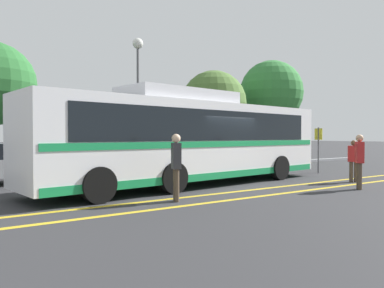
{
  "coord_description": "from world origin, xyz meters",
  "views": [
    {
      "loc": [
        -8.77,
        -11.12,
        1.82
      ],
      "look_at": [
        -0.97,
        0.29,
        1.52
      ],
      "focal_mm": 35.0,
      "sensor_mm": 36.0,
      "label": 1
    }
  ],
  "objects_px": {
    "tree_1": "(214,104)",
    "pedestrian_0": "(359,158)",
    "pedestrian_2": "(354,158)",
    "parked_car_2": "(123,159)",
    "parked_car_3": "(221,156)",
    "tree_2": "(271,92)",
    "street_lamp": "(138,70)",
    "transit_bus": "(192,138)",
    "pedestrian_1": "(176,163)",
    "bus_stop_sign": "(318,144)"
  },
  "relations": [
    {
      "from": "pedestrian_2",
      "to": "tree_2",
      "type": "bearing_deg",
      "value": -69.01
    },
    {
      "from": "pedestrian_1",
      "to": "street_lamp",
      "type": "xyz_separation_m",
      "value": [
        3.54,
        9.57,
        4.28
      ]
    },
    {
      "from": "transit_bus",
      "to": "pedestrian_1",
      "type": "distance_m",
      "value": 3.57
    },
    {
      "from": "tree_1",
      "to": "parked_car_2",
      "type": "bearing_deg",
      "value": -155.33
    },
    {
      "from": "parked_car_3",
      "to": "parked_car_2",
      "type": "bearing_deg",
      "value": 91.98
    },
    {
      "from": "street_lamp",
      "to": "bus_stop_sign",
      "type": "bearing_deg",
      "value": -46.18
    },
    {
      "from": "parked_car_3",
      "to": "bus_stop_sign",
      "type": "relative_size",
      "value": 1.9
    },
    {
      "from": "street_lamp",
      "to": "tree_1",
      "type": "xyz_separation_m",
      "value": [
        5.71,
        0.71,
        -1.47
      ]
    },
    {
      "from": "pedestrian_0",
      "to": "transit_bus",
      "type": "bearing_deg",
      "value": -90.12
    },
    {
      "from": "pedestrian_0",
      "to": "tree_2",
      "type": "xyz_separation_m",
      "value": [
        8.11,
        11.81,
        3.88
      ]
    },
    {
      "from": "parked_car_2",
      "to": "bus_stop_sign",
      "type": "distance_m",
      "value": 9.47
    },
    {
      "from": "parked_car_2",
      "to": "pedestrian_1",
      "type": "relative_size",
      "value": 2.14
    },
    {
      "from": "parked_car_3",
      "to": "pedestrian_0",
      "type": "distance_m",
      "value": 8.71
    },
    {
      "from": "street_lamp",
      "to": "tree_1",
      "type": "height_order",
      "value": "street_lamp"
    },
    {
      "from": "pedestrian_0",
      "to": "tree_1",
      "type": "height_order",
      "value": "tree_1"
    },
    {
      "from": "parked_car_2",
      "to": "bus_stop_sign",
      "type": "xyz_separation_m",
      "value": [
        8.65,
        -3.81,
        0.64
      ]
    },
    {
      "from": "transit_bus",
      "to": "pedestrian_2",
      "type": "xyz_separation_m",
      "value": [
        5.75,
        -2.88,
        -0.8
      ]
    },
    {
      "from": "tree_1",
      "to": "pedestrian_0",
      "type": "bearing_deg",
      "value": -103.65
    },
    {
      "from": "tree_1",
      "to": "tree_2",
      "type": "height_order",
      "value": "tree_2"
    },
    {
      "from": "tree_1",
      "to": "tree_2",
      "type": "distance_m",
      "value": 5.34
    },
    {
      "from": "transit_bus",
      "to": "pedestrian_1",
      "type": "height_order",
      "value": "transit_bus"
    },
    {
      "from": "parked_car_2",
      "to": "tree_1",
      "type": "height_order",
      "value": "tree_1"
    },
    {
      "from": "pedestrian_1",
      "to": "bus_stop_sign",
      "type": "xyz_separation_m",
      "value": [
        9.99,
        2.85,
        0.34
      ]
    },
    {
      "from": "parked_car_2",
      "to": "parked_car_3",
      "type": "bearing_deg",
      "value": -87.81
    },
    {
      "from": "pedestrian_1",
      "to": "pedestrian_2",
      "type": "xyz_separation_m",
      "value": [
        8.06,
        -0.25,
        -0.14
      ]
    },
    {
      "from": "parked_car_3",
      "to": "street_lamp",
      "type": "distance_m",
      "value": 6.48
    },
    {
      "from": "bus_stop_sign",
      "to": "tree_2",
      "type": "distance_m",
      "value": 9.38
    },
    {
      "from": "parked_car_3",
      "to": "pedestrian_1",
      "type": "distance_m",
      "value": 10.23
    },
    {
      "from": "street_lamp",
      "to": "tree_2",
      "type": "bearing_deg",
      "value": 3.69
    },
    {
      "from": "transit_bus",
      "to": "parked_car_3",
      "type": "distance_m",
      "value": 6.81
    },
    {
      "from": "pedestrian_2",
      "to": "bus_stop_sign",
      "type": "bearing_deg",
      "value": -69.56
    },
    {
      "from": "parked_car_2",
      "to": "transit_bus",
      "type": "bearing_deg",
      "value": -168.63
    },
    {
      "from": "parked_car_2",
      "to": "pedestrian_1",
      "type": "xyz_separation_m",
      "value": [
        -1.34,
        -6.66,
        0.3
      ]
    },
    {
      "from": "tree_2",
      "to": "pedestrian_0",
      "type": "bearing_deg",
      "value": -124.46
    },
    {
      "from": "transit_bus",
      "to": "pedestrian_1",
      "type": "relative_size",
      "value": 6.79
    },
    {
      "from": "bus_stop_sign",
      "to": "parked_car_3",
      "type": "bearing_deg",
      "value": -155.27
    },
    {
      "from": "transit_bus",
      "to": "tree_1",
      "type": "height_order",
      "value": "tree_1"
    },
    {
      "from": "pedestrian_1",
      "to": "tree_1",
      "type": "height_order",
      "value": "tree_1"
    },
    {
      "from": "parked_car_3",
      "to": "street_lamp",
      "type": "height_order",
      "value": "street_lamp"
    },
    {
      "from": "pedestrian_2",
      "to": "bus_stop_sign",
      "type": "distance_m",
      "value": 3.68
    },
    {
      "from": "parked_car_2",
      "to": "pedestrian_0",
      "type": "relative_size",
      "value": 2.14
    },
    {
      "from": "pedestrian_2",
      "to": "street_lamp",
      "type": "height_order",
      "value": "street_lamp"
    },
    {
      "from": "pedestrian_2",
      "to": "parked_car_2",
      "type": "bearing_deg",
      "value": 6.56
    },
    {
      "from": "pedestrian_2",
      "to": "tree_2",
      "type": "relative_size",
      "value": 0.23
    },
    {
      "from": "pedestrian_1",
      "to": "street_lamp",
      "type": "relative_size",
      "value": 0.26
    },
    {
      "from": "parked_car_3",
      "to": "tree_2",
      "type": "distance_m",
      "value": 8.88
    },
    {
      "from": "tree_1",
      "to": "parked_car_3",
      "type": "bearing_deg",
      "value": -121.06
    },
    {
      "from": "bus_stop_sign",
      "to": "parked_car_2",
      "type": "bearing_deg",
      "value": -120.9
    },
    {
      "from": "parked_car_2",
      "to": "pedestrian_2",
      "type": "xyz_separation_m",
      "value": [
        6.72,
        -6.91,
        0.16
      ]
    },
    {
      "from": "parked_car_2",
      "to": "street_lamp",
      "type": "distance_m",
      "value": 5.86
    }
  ]
}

